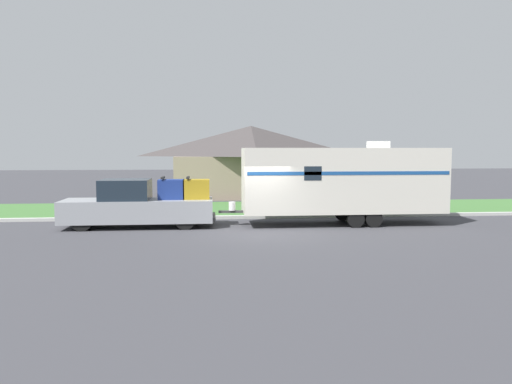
{
  "coord_description": "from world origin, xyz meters",
  "views": [
    {
      "loc": [
        -1.96,
        -18.92,
        3.17
      ],
      "look_at": [
        -0.02,
        1.64,
        1.4
      ],
      "focal_mm": 35.0,
      "sensor_mm": 36.0,
      "label": 1
    }
  ],
  "objects": [
    {
      "name": "house_across_street",
      "position": [
        0.89,
        14.91,
        2.47
      ],
      "size": [
        10.83,
        6.76,
        4.75
      ],
      "color": "gray",
      "rests_on": "ground_plane"
    },
    {
      "name": "mailbox",
      "position": [
        -3.01,
        4.72,
        1.02
      ],
      "size": [
        0.48,
        0.2,
        1.32
      ],
      "color": "brown",
      "rests_on": "ground_plane"
    },
    {
      "name": "curb_strip",
      "position": [
        0.0,
        3.75,
        0.07
      ],
      "size": [
        80.0,
        0.3,
        0.14
      ],
      "color": "#ADADA8",
      "rests_on": "ground_plane"
    },
    {
      "name": "lawn_strip",
      "position": [
        0.0,
        7.4,
        0.01
      ],
      "size": [
        80.0,
        7.0,
        0.03
      ],
      "color": "#3D6B33",
      "rests_on": "ground_plane"
    },
    {
      "name": "ground_plane",
      "position": [
        0.0,
        0.0,
        0.0
      ],
      "size": [
        120.0,
        120.0,
        0.0
      ],
      "primitive_type": "plane",
      "color": "#38383D"
    },
    {
      "name": "travel_trailer",
      "position": [
        3.66,
        1.64,
        1.87
      ],
      "size": [
        9.45,
        2.24,
        3.51
      ],
      "color": "black",
      "rests_on": "ground_plane"
    },
    {
      "name": "pickup_truck",
      "position": [
        -4.77,
        1.64,
        0.91
      ],
      "size": [
        6.16,
        1.97,
        2.06
      ],
      "color": "black",
      "rests_on": "ground_plane"
    }
  ]
}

